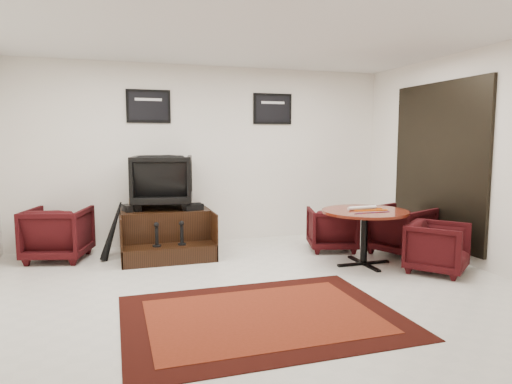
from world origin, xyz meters
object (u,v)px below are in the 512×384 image
table_chair_window (401,228)px  table_chair_corner (438,245)px  armchair_side (58,231)px  meeting_table (365,217)px  table_chair_back (332,227)px  shine_podium (165,233)px  shine_chair (163,178)px

table_chair_window → table_chair_corner: 0.93m
table_chair_window → armchair_side: bearing=53.4°
meeting_table → table_chair_corner: bearing=-39.9°
table_chair_back → table_chair_window: table_chair_window is taller
meeting_table → armchair_side: bearing=158.8°
table_chair_window → table_chair_corner: bearing=150.2°
table_chair_back → table_chair_corner: bearing=132.5°
shine_podium → meeting_table: bearing=-30.5°
shine_podium → armchair_side: (-1.44, 0.06, 0.10)m
shine_podium → shine_chair: bearing=90.0°
table_chair_back → shine_chair: bearing=-0.1°
shine_podium → meeting_table: size_ratio=1.16×
table_chair_corner → shine_chair: bearing=106.7°
shine_podium → table_chair_corner: 3.72m
shine_podium → table_chair_corner: bearing=-32.8°
shine_podium → table_chair_back: (2.41, -0.57, 0.05)m
shine_podium → shine_chair: size_ratio=1.49×
armchair_side → table_chair_back: (3.85, -0.63, -0.05)m
table_chair_window → shine_chair: bearing=46.5°
meeting_table → table_chair_corner: 0.95m
meeting_table → table_chair_back: size_ratio=1.59×
shine_podium → table_chair_corner: size_ratio=1.87×
armchair_side → table_chair_back: 3.90m
shine_chair → table_chair_back: 2.61m
armchair_side → table_chair_corner: (4.57, -2.08, -0.05)m
shine_podium → meeting_table: 2.85m
armchair_side → table_chair_corner: bearing=170.6°
shine_podium → armchair_side: size_ratio=1.62×
meeting_table → table_chair_back: 0.92m
shine_chair → table_chair_corner: 3.87m
shine_chair → table_chair_back: size_ratio=1.24×
armchair_side → table_chair_window: bearing=-178.9°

